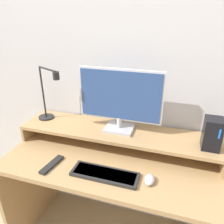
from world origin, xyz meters
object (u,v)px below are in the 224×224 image
at_px(remote_control, 52,165).
at_px(keyboard, 105,174).
at_px(router_dock, 212,134).
at_px(desk_lamp, 48,99).
at_px(mouse, 149,180).
at_px(monitor, 120,99).

bearing_deg(remote_control, keyboard, 2.13).
bearing_deg(keyboard, router_dock, 26.99).
xyz_separation_m(desk_lamp, remote_control, (0.19, -0.32, -0.28)).
bearing_deg(keyboard, remote_control, -177.87).
relative_size(desk_lamp, mouse, 4.44).
distance_m(desk_lamp, remote_control, 0.47).
bearing_deg(router_dock, remote_control, -161.65).
bearing_deg(router_dock, desk_lamp, 178.22).
bearing_deg(monitor, remote_control, -132.86).
relative_size(router_dock, keyboard, 0.49).
bearing_deg(desk_lamp, keyboard, -30.84).
bearing_deg(desk_lamp, monitor, 2.39).
distance_m(router_dock, remote_control, 0.95).
relative_size(router_dock, remote_control, 1.01).
relative_size(monitor, router_dock, 2.91).
bearing_deg(keyboard, monitor, 91.64).
height_order(monitor, router_dock, monitor).
bearing_deg(router_dock, monitor, 174.40).
xyz_separation_m(monitor, desk_lamp, (-0.51, -0.02, -0.05)).
xyz_separation_m(keyboard, remote_control, (-0.33, -0.01, -0.00)).
bearing_deg(monitor, keyboard, -88.36).
xyz_separation_m(mouse, remote_control, (-0.58, -0.03, -0.01)).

